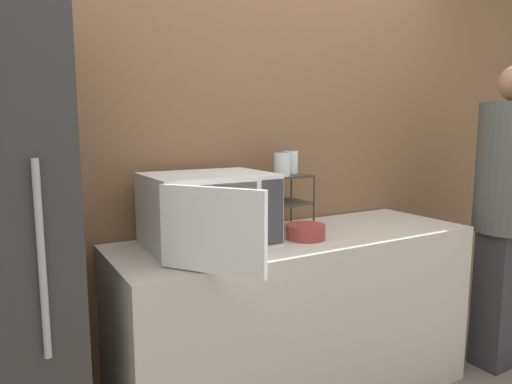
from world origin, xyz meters
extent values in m
cube|color=brown|center=(0.00, 0.69, 1.30)|extent=(8.00, 0.06, 2.60)
cube|color=#B7B2A8|center=(0.00, 0.32, 0.45)|extent=(1.88, 0.65, 0.89)
cube|color=silver|center=(-0.48, 0.38, 1.06)|extent=(0.56, 0.42, 0.34)
cube|color=#B7B2A8|center=(-0.54, 0.17, 1.06)|extent=(0.40, 0.01, 0.29)
cube|color=#333338|center=(-0.26, 0.17, 1.06)|extent=(0.11, 0.01, 0.30)
cube|color=silver|center=(-0.64, -0.02, 1.06)|extent=(0.28, 0.37, 0.32)
cylinder|color=#333333|center=(-0.11, 0.36, 1.04)|extent=(0.01, 0.01, 0.30)
cylinder|color=#333333|center=(0.11, 0.36, 1.04)|extent=(0.01, 0.01, 0.30)
cylinder|color=#333333|center=(-0.11, 0.56, 1.04)|extent=(0.01, 0.01, 0.30)
cylinder|color=#333333|center=(0.11, 0.56, 1.04)|extent=(0.01, 0.01, 0.30)
cube|color=#333333|center=(0.00, 0.46, 1.04)|extent=(0.22, 0.21, 0.01)
cube|color=#333333|center=(0.00, 0.46, 1.19)|extent=(0.22, 0.21, 0.01)
cylinder|color=silver|center=(-0.06, 0.40, 1.25)|extent=(0.08, 0.08, 0.12)
cylinder|color=silver|center=(0.07, 0.51, 1.25)|extent=(0.08, 0.08, 0.12)
cylinder|color=maroon|center=(-0.02, 0.25, 0.90)|extent=(0.11, 0.11, 0.01)
cylinder|color=maroon|center=(-0.02, 0.25, 0.93)|extent=(0.19, 0.19, 0.07)
cube|color=#2D2D33|center=(1.27, 0.01, 0.41)|extent=(0.30, 0.19, 0.83)
cylinder|color=#474C47|center=(1.27, 0.01, 1.20)|extent=(0.38, 0.38, 0.75)
cylinder|color=#99999E|center=(-1.21, 0.03, 1.02)|extent=(0.02, 0.02, 0.65)
camera|label=1|loc=(-1.33, -1.52, 1.44)|focal=32.00mm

